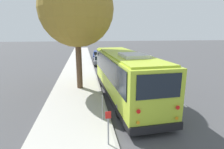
{
  "coord_description": "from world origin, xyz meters",
  "views": [
    {
      "loc": [
        -11.42,
        3.08,
        4.44
      ],
      "look_at": [
        1.35,
        1.01,
        1.3
      ],
      "focal_mm": 28.0,
      "sensor_mm": 36.0,
      "label": 1
    }
  ],
  "objects_px": {
    "shuttle_bus": "(124,73)",
    "sign_post_far": "(103,108)",
    "street_tree": "(76,4)",
    "sign_post_near": "(108,128)",
    "parked_sedan_gray": "(100,60)",
    "parked_sedan_blue": "(98,55)"
  },
  "relations": [
    {
      "from": "shuttle_bus",
      "to": "sign_post_far",
      "type": "relative_size",
      "value": 7.93
    },
    {
      "from": "shuttle_bus",
      "to": "parked_sedan_gray",
      "type": "bearing_deg",
      "value": -0.95
    },
    {
      "from": "shuttle_bus",
      "to": "sign_post_far",
      "type": "bearing_deg",
      "value": 147.38
    },
    {
      "from": "shuttle_bus",
      "to": "sign_post_near",
      "type": "distance_m",
      "value": 5.66
    },
    {
      "from": "parked_sedan_gray",
      "to": "street_tree",
      "type": "distance_m",
      "value": 12.38
    },
    {
      "from": "shuttle_bus",
      "to": "sign_post_near",
      "type": "relative_size",
      "value": 7.35
    },
    {
      "from": "parked_sedan_blue",
      "to": "sign_post_far",
      "type": "distance_m",
      "value": 22.39
    },
    {
      "from": "parked_sedan_blue",
      "to": "sign_post_near",
      "type": "distance_m",
      "value": 24.41
    },
    {
      "from": "parked_sedan_gray",
      "to": "sign_post_near",
      "type": "height_order",
      "value": "sign_post_near"
    },
    {
      "from": "shuttle_bus",
      "to": "parked_sedan_blue",
      "type": "relative_size",
      "value": 2.15
    },
    {
      "from": "sign_post_near",
      "to": "sign_post_far",
      "type": "relative_size",
      "value": 1.08
    },
    {
      "from": "parked_sedan_gray",
      "to": "sign_post_far",
      "type": "height_order",
      "value": "sign_post_far"
    },
    {
      "from": "street_tree",
      "to": "sign_post_near",
      "type": "distance_m",
      "value": 9.56
    },
    {
      "from": "parked_sedan_gray",
      "to": "street_tree",
      "type": "xyz_separation_m",
      "value": [
        -10.62,
        2.6,
        5.8
      ]
    },
    {
      "from": "parked_sedan_blue",
      "to": "street_tree",
      "type": "distance_m",
      "value": 17.86
    },
    {
      "from": "sign_post_far",
      "to": "street_tree",
      "type": "bearing_deg",
      "value": 12.03
    },
    {
      "from": "shuttle_bus",
      "to": "parked_sedan_gray",
      "type": "height_order",
      "value": "shuttle_bus"
    },
    {
      "from": "sign_post_far",
      "to": "shuttle_bus",
      "type": "bearing_deg",
      "value": -29.62
    },
    {
      "from": "shuttle_bus",
      "to": "sign_post_far",
      "type": "height_order",
      "value": "shuttle_bus"
    },
    {
      "from": "parked_sedan_blue",
      "to": "street_tree",
      "type": "height_order",
      "value": "street_tree"
    },
    {
      "from": "sign_post_far",
      "to": "parked_sedan_gray",
      "type": "bearing_deg",
      "value": -4.85
    },
    {
      "from": "street_tree",
      "to": "sign_post_near",
      "type": "bearing_deg",
      "value": -171.07
    }
  ]
}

